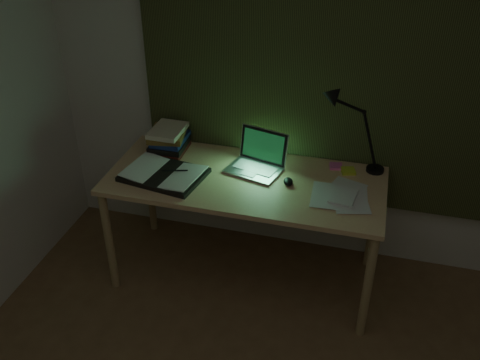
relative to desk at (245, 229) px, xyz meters
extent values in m
cube|color=silver|center=(0.35, 0.44, 0.87)|extent=(3.50, 0.00, 2.50)
cube|color=#2B2D16|center=(0.35, 0.40, 1.07)|extent=(2.20, 0.06, 2.00)
ellipsoid|color=black|center=(0.26, 0.01, 0.39)|extent=(0.08, 0.10, 0.03)
cube|color=#C4D22C|center=(0.59, 0.24, 0.39)|extent=(0.10, 0.10, 0.02)
cube|color=pink|center=(0.51, 0.27, 0.39)|extent=(0.09, 0.09, 0.02)
camera|label=1|loc=(0.67, -2.63, 2.07)|focal=40.00mm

